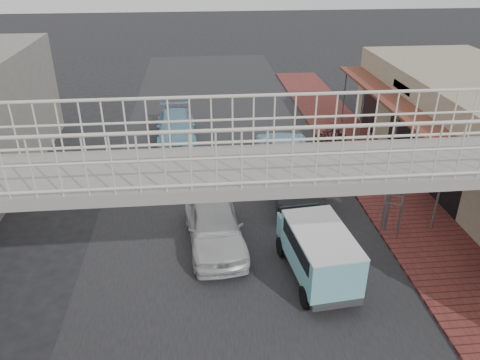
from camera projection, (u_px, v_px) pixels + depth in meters
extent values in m
plane|color=black|center=(240.00, 259.00, 15.07)|extent=(120.00, 120.00, 0.00)
cube|color=black|center=(240.00, 259.00, 15.07)|extent=(10.00, 60.00, 0.01)
cube|color=brown|center=(398.00, 202.00, 18.26)|extent=(3.00, 40.00, 0.10)
cube|color=brown|center=(429.00, 123.00, 17.95)|extent=(1.80, 18.00, 0.12)
cube|color=silver|center=(403.00, 87.00, 20.90)|extent=(0.08, 2.60, 0.90)
cube|color=gray|center=(259.00, 170.00, 9.19)|extent=(14.00, 2.00, 0.24)
cube|color=beige|center=(253.00, 121.00, 9.73)|extent=(14.00, 0.08, 1.10)
cube|color=beige|center=(267.00, 159.00, 8.05)|extent=(14.00, 0.08, 1.10)
imported|color=silver|center=(214.00, 225.00, 15.50)|extent=(2.15, 4.55, 1.50)
imported|color=black|center=(297.00, 177.00, 18.49)|extent=(2.30, 5.11, 1.63)
imported|color=#7CB9D7|center=(284.00, 152.00, 20.99)|extent=(2.65, 5.20, 1.41)
imported|color=#679AB3|center=(176.00, 127.00, 23.85)|extent=(2.12, 4.77, 1.36)
cylinder|color=black|center=(282.00, 247.00, 15.12)|extent=(0.28, 0.66, 0.64)
cylinder|color=black|center=(323.00, 242.00, 15.37)|extent=(0.28, 0.66, 0.64)
cylinder|color=black|center=(306.00, 297.00, 12.98)|extent=(0.28, 0.66, 0.64)
cylinder|color=black|center=(354.00, 290.00, 13.23)|extent=(0.28, 0.66, 0.64)
cube|color=#79C6D3|center=(320.00, 252.00, 13.59)|extent=(1.84, 3.06, 1.23)
cube|color=#79C6D3|center=(302.00, 227.00, 15.16)|extent=(1.55, 0.97, 0.82)
cube|color=black|center=(321.00, 242.00, 13.44)|extent=(1.82, 2.52, 0.46)
cube|color=silver|center=(322.00, 234.00, 13.30)|extent=(1.85, 3.06, 0.05)
imported|color=black|center=(327.00, 134.00, 23.51)|extent=(1.61, 1.07, 0.80)
imported|color=black|center=(332.00, 138.00, 22.71)|extent=(1.78, 0.85, 1.03)
cylinder|color=#59595B|center=(385.00, 198.00, 16.06)|extent=(0.04, 0.04, 2.34)
cylinder|color=#59595B|center=(402.00, 200.00, 15.91)|extent=(0.04, 0.04, 2.34)
cylinder|color=#59595B|center=(385.00, 206.00, 15.58)|extent=(0.04, 0.04, 2.34)
cylinder|color=#59595B|center=(402.00, 208.00, 15.43)|extent=(0.04, 0.04, 2.34)
cylinder|color=silver|center=(401.00, 161.00, 15.03)|extent=(0.80, 0.54, 0.76)
cylinder|color=beige|center=(401.00, 163.00, 14.92)|extent=(0.62, 0.28, 0.67)
cylinder|color=beige|center=(401.00, 159.00, 15.15)|extent=(0.62, 0.28, 0.67)
cylinder|color=#59595B|center=(391.00, 189.00, 15.67)|extent=(0.11, 0.11, 3.25)
cube|color=black|center=(397.00, 157.00, 15.10)|extent=(1.27, 0.56, 1.01)
cone|color=black|center=(418.00, 152.00, 15.49)|extent=(1.08, 1.39, 1.23)
cube|color=white|center=(396.00, 160.00, 15.08)|extent=(0.84, 0.34, 0.67)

